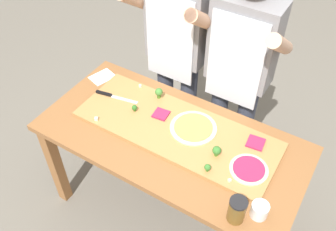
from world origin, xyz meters
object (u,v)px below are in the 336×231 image
at_px(pizza_slice_far_left, 161,114).
at_px(cheese_crumble_c, 230,180).
at_px(pizza_slice_near_left, 256,143).
at_px(broccoli_floret_back_left, 207,167).
at_px(pizza_whole_pesto_green, 193,128).
at_px(flour_cup, 259,211).
at_px(sauce_jar, 237,210).
at_px(cheese_crumble_a, 96,119).
at_px(cook_left, 177,45).
at_px(chefs_knife, 111,95).
at_px(cook_right, 239,67).
at_px(prep_table, 171,149).
at_px(broccoli_floret_front_mid, 159,92).
at_px(broccoli_floret_front_right, 134,108).
at_px(recipe_note, 102,77).
at_px(cheese_crumble_b, 140,86).
at_px(pizza_whole_beet_magenta, 249,169).
at_px(broccoli_floret_back_right, 217,151).

bearing_deg(pizza_slice_far_left, cheese_crumble_c, -22.01).
height_order(pizza_slice_near_left, broccoli_floret_back_left, broccoli_floret_back_left).
bearing_deg(pizza_whole_pesto_green, flour_cup, -30.86).
bearing_deg(sauce_jar, cheese_crumble_a, 171.06).
relative_size(pizza_slice_far_left, cook_left, 0.05).
distance_m(cheese_crumble_a, cheese_crumble_c, 0.87).
xyz_separation_m(chefs_knife, broccoli_floret_back_left, (0.80, -0.20, 0.02)).
bearing_deg(pizza_slice_near_left, cook_right, 127.73).
bearing_deg(cook_right, cheese_crumble_c, -68.32).
relative_size(prep_table, cheese_crumble_a, 81.38).
xyz_separation_m(broccoli_floret_front_mid, broccoli_floret_front_right, (-0.06, -0.18, -0.02)).
height_order(broccoli_floret_front_right, sauce_jar, sauce_jar).
height_order(chefs_knife, pizza_whole_pesto_green, same).
relative_size(chefs_knife, pizza_whole_pesto_green, 1.04).
distance_m(pizza_whole_pesto_green, pizza_slice_near_left, 0.37).
height_order(chefs_knife, cook_right, cook_right).
relative_size(pizza_whole_pesto_green, cheese_crumble_c, 19.01).
bearing_deg(recipe_note, cheese_crumble_b, 5.56).
height_order(pizza_whole_beet_magenta, recipe_note, pizza_whole_beet_magenta).
xyz_separation_m(broccoli_floret_front_right, recipe_note, (-0.40, 0.18, -0.05)).
distance_m(cheese_crumble_a, recipe_note, 0.44).
relative_size(pizza_whole_beet_magenta, pizza_slice_far_left, 2.34).
xyz_separation_m(broccoli_floret_back_right, cheese_crumble_c, (0.14, -0.12, -0.03)).
distance_m(pizza_whole_beet_magenta, pizza_whole_pesto_green, 0.41).
bearing_deg(flour_cup, broccoli_floret_front_mid, 152.55).
bearing_deg(cheese_crumble_b, recipe_note, -174.44).
xyz_separation_m(broccoli_floret_front_right, cook_right, (0.45, 0.52, 0.16)).
bearing_deg(cook_left, broccoli_floret_back_right, -44.10).
distance_m(prep_table, broccoli_floret_back_left, 0.36).
bearing_deg(pizza_whole_beet_magenta, flour_cup, -56.09).
xyz_separation_m(cheese_crumble_a, cheese_crumble_b, (0.05, 0.39, -0.00)).
bearing_deg(pizza_slice_far_left, cheese_crumble_a, -142.08).
height_order(pizza_slice_far_left, cook_right, cook_right).
xyz_separation_m(cheese_crumble_b, cheese_crumble_c, (0.82, -0.38, -0.00)).
height_order(pizza_slice_near_left, cook_left, cook_left).
bearing_deg(cook_right, pizza_whole_beet_magenta, -59.92).
relative_size(chefs_knife, sauce_jar, 2.00).
bearing_deg(broccoli_floret_back_right, flour_cup, -32.29).
distance_m(pizza_whole_pesto_green, broccoli_floret_back_right, 0.23).
distance_m(pizza_slice_far_left, cook_right, 0.57).
bearing_deg(prep_table, cook_left, 117.61).
height_order(flour_cup, cook_right, cook_right).
xyz_separation_m(pizza_whole_beet_magenta, pizza_slice_near_left, (-0.04, 0.19, -0.00)).
bearing_deg(pizza_slice_near_left, cheese_crumble_a, -159.90).
height_order(prep_table, pizza_slice_near_left, pizza_slice_near_left).
bearing_deg(sauce_jar, prep_table, 151.37).
xyz_separation_m(broccoli_floret_front_mid, cheese_crumble_c, (0.66, -0.35, -0.04)).
height_order(pizza_slice_far_left, cook_left, cook_left).
height_order(chefs_knife, broccoli_floret_front_right, broccoli_floret_front_right).
height_order(chefs_knife, recipe_note, chefs_knife).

